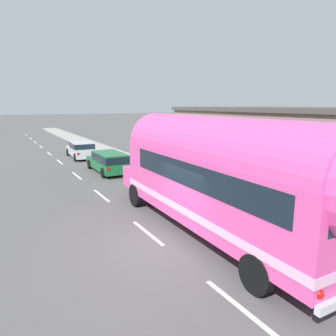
{
  "coord_description": "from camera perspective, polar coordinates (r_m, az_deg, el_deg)",
  "views": [
    {
      "loc": [
        -4.52,
        -8.37,
        4.5
      ],
      "look_at": [
        1.76,
        2.84,
        1.9
      ],
      "focal_mm": 33.6,
      "sensor_mm": 36.0,
      "label": 1
    }
  ],
  "objects": [
    {
      "name": "ground_plane",
      "position": [
        10.52,
        -0.84,
        -13.89
      ],
      "size": [
        300.0,
        300.0,
        0.0
      ],
      "primitive_type": "plane",
      "color": "#565454"
    },
    {
      "name": "lane_markings",
      "position": [
        22.8,
        -10.09,
        -0.12
      ],
      "size": [
        4.03,
        80.0,
        0.01
      ],
      "color": "silver",
      "rests_on": "ground"
    },
    {
      "name": "sidewalk_slab",
      "position": [
        21.19,
        -1.62,
        -0.62
      ],
      "size": [
        2.37,
        90.0,
        0.15
      ],
      "primitive_type": "cube",
      "color": "#9E9B93",
      "rests_on": "ground"
    },
    {
      "name": "roadside_building",
      "position": [
        20.19,
        25.17,
        3.74
      ],
      "size": [
        9.01,
        17.92,
        4.34
      ],
      "color": "gray",
      "rests_on": "ground"
    },
    {
      "name": "painted_bus",
      "position": [
        10.35,
        10.11,
        -1.0
      ],
      "size": [
        2.78,
        12.14,
        4.12
      ],
      "color": "#EA4C9E",
      "rests_on": "ground"
    },
    {
      "name": "car_lead",
      "position": [
        21.48,
        -10.65,
        1.28
      ],
      "size": [
        1.93,
        4.76,
        1.37
      ],
      "color": "#196633",
      "rests_on": "ground"
    },
    {
      "name": "car_second",
      "position": [
        28.1,
        -15.36,
        3.34
      ],
      "size": [
        2.08,
        4.81,
        1.37
      ],
      "color": "silver",
      "rests_on": "ground"
    }
  ]
}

